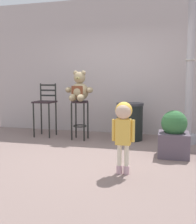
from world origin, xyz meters
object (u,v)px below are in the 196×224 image
object	(u,v)px
bar_stool_with_teddy	(80,113)
teddy_bear	(79,90)
child_walking	(123,122)
planter_with_shrub	(174,135)
lamppost	(189,87)
bar_chair_empty	(45,105)
trash_bin	(130,121)

from	to	relation	value
bar_stool_with_teddy	teddy_bear	size ratio (longest dim) A/B	1.31
child_walking	planter_with_shrub	xyz separation A→B (m)	(0.67, 1.02, -0.35)
bar_stool_with_teddy	planter_with_shrub	size ratio (longest dim) A/B	1.08
lamppost	bar_chair_empty	bearing A→B (deg)	-179.08
bar_stool_with_teddy	trash_bin	distance (m)	1.07
lamppost	bar_chair_empty	size ratio (longest dim) A/B	2.39
child_walking	trash_bin	size ratio (longest dim) A/B	1.24
bar_stool_with_teddy	bar_chair_empty	xyz separation A→B (m)	(-0.86, 0.15, 0.13)
bar_stool_with_teddy	bar_chair_empty	bearing A→B (deg)	170.09
lamppost	trash_bin	bearing A→B (deg)	177.99
trash_bin	bar_chair_empty	world-z (taller)	bar_chair_empty
bar_stool_with_teddy	teddy_bear	distance (m)	0.48
bar_stool_with_teddy	child_walking	bearing A→B (deg)	-56.51
bar_chair_empty	planter_with_shrub	bearing A→B (deg)	-19.67
teddy_bear	planter_with_shrub	size ratio (longest dim) A/B	0.82
planter_with_shrub	bar_chair_empty	bearing A→B (deg)	160.33
trash_bin	bar_chair_empty	size ratio (longest dim) A/B	0.66
trash_bin	lamppost	xyz separation A→B (m)	(1.15, -0.04, 0.72)
child_walking	trash_bin	bearing A→B (deg)	-116.02
lamppost	planter_with_shrub	xyz separation A→B (m)	(-0.28, -1.03, -0.76)
teddy_bear	bar_chair_empty	xyz separation A→B (m)	(-0.86, 0.18, -0.35)
child_walking	bar_chair_empty	xyz separation A→B (m)	(-2.09, 2.01, -0.00)
teddy_bear	lamppost	size ratio (longest dim) A/B	0.22
bar_stool_with_teddy	child_walking	world-z (taller)	child_walking
teddy_bear	planter_with_shrub	bearing A→B (deg)	-22.99
child_walking	bar_stool_with_teddy	bearing A→B (deg)	-88.10
bar_chair_empty	planter_with_shrub	world-z (taller)	bar_chair_empty
bar_chair_empty	planter_with_shrub	xyz separation A→B (m)	(2.76, -0.98, -0.35)
trash_bin	bar_chair_empty	bearing A→B (deg)	-177.29
trash_bin	bar_stool_with_teddy	bearing A→B (deg)	-166.87
teddy_bear	bar_chair_empty	bearing A→B (deg)	168.16
lamppost	planter_with_shrub	bearing A→B (deg)	-105.31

